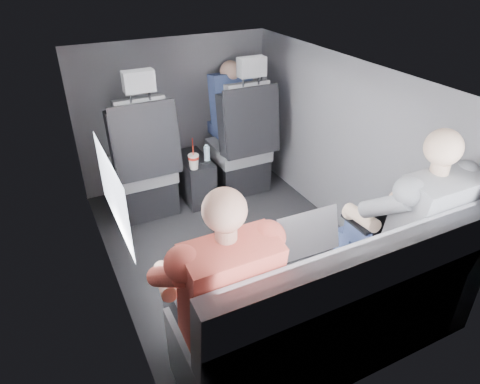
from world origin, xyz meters
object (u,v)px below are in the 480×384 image
center_console (195,178)px  passenger_rear_right (406,226)px  passenger_rear_left (217,293)px  passenger_front_right (231,105)px  front_seat_left (144,170)px  water_bottle (207,154)px  rear_bench (326,315)px  laptop_white (200,267)px  laptop_black (381,216)px  soda_cup (194,161)px  front_seat_right (241,150)px  laptop_silver (297,236)px

center_console → passenger_rear_right: (0.59, -1.85, 0.44)m
passenger_rear_left → passenger_front_right: (1.06, 2.06, 0.11)m
front_seat_left → water_bottle: bearing=-7.1°
center_console → passenger_rear_right: passenger_rear_right is taller
rear_bench → laptop_white: rear_bench is taller
rear_bench → laptop_black: (0.54, 0.25, 0.32)m
soda_cup → passenger_rear_right: 1.79m
center_console → passenger_rear_left: (-0.58, -1.85, 0.43)m
laptop_black → center_console: bearing=107.8°
front_seat_left → soda_cup: (0.38, -0.15, 0.07)m
front_seat_left → soda_cup: size_ratio=4.62×
water_bottle → laptop_white: size_ratio=0.38×
rear_bench → passenger_rear_right: bearing=9.1°
passenger_rear_left → laptop_black: bearing=7.6°
water_bottle → soda_cup: bearing=-152.1°
laptop_white → water_bottle: bearing=66.3°
rear_bench → soda_cup: 1.76m
center_console → passenger_rear_right: size_ratio=0.38×
passenger_front_right → front_seat_left: bearing=-164.4°
soda_cup → laptop_black: laptop_black is taller
front_seat_right → water_bottle: (-0.36, -0.07, 0.07)m
laptop_black → passenger_rear_left: bearing=-172.4°
rear_bench → laptop_silver: 0.44m
front_seat_left → laptop_white: bearing=-94.8°
passenger_front_right → passenger_rear_left: bearing=-117.1°
soda_cup → laptop_white: laptop_white is taller
rear_bench → water_bottle: size_ratio=10.59×
passenger_front_right → front_seat_right: bearing=-94.8°
passenger_rear_right → passenger_front_right: bearing=93.2°
front_seat_right → front_seat_left: bearing=180.0°
front_seat_left → front_seat_right: bearing=0.0°
front_seat_left → passenger_rear_right: front_seat_left is taller
soda_cup → passenger_rear_left: (-0.52, -1.66, 0.16)m
front_seat_right → water_bottle: bearing=-169.5°
laptop_black → passenger_rear_right: passenger_rear_right is taller
front_seat_right → center_console: (-0.45, 0.04, -0.20)m
passenger_rear_right → front_seat_right: bearing=94.4°
laptop_black → passenger_front_right: 1.92m
laptop_white → passenger_rear_right: 1.19m
water_bottle → laptop_black: laptop_black is taller
passenger_rear_right → center_console: bearing=107.7°
front_seat_right → center_console: bearing=174.9°
rear_bench → passenger_rear_right: 0.68m
rear_bench → front_seat_right: bearing=76.7°
center_console → passenger_rear_left: passenger_rear_left is taller
laptop_white → front_seat_right: bearing=57.1°
soda_cup → water_bottle: bearing=27.9°
water_bottle → laptop_silver: (-0.10, -1.54, 0.17)m
front_seat_left → passenger_rear_right: 2.10m
front_seat_left → center_console: bearing=5.1°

